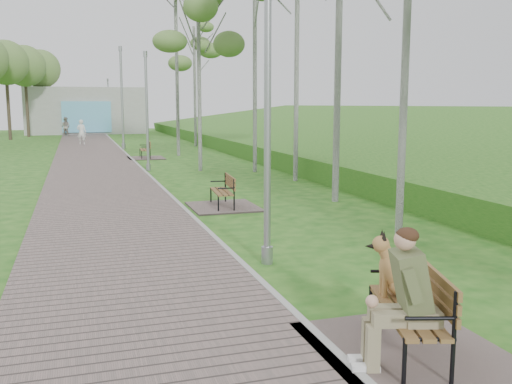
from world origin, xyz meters
The scene contains 15 objects.
walkway centered at (-1.75, 21.50, 0.02)m, with size 3.50×67.00×0.04m, color #645651.
kerb centered at (0.00, 21.50, 0.03)m, with size 0.10×67.00×0.05m, color #999993.
embankment centered at (12.00, 20.00, 0.00)m, with size 14.00×70.00×1.60m, color #5D9231.
building_north centered at (-1.50, 50.97, 1.99)m, with size 10.00×5.20×4.00m.
bench_main centered at (0.65, 2.81, 0.46)m, with size 1.88×2.09×1.64m.
bench_second centered at (0.96, 11.63, 0.18)m, with size 1.64×1.82×1.01m.
bench_third centered at (0.66, 25.45, 0.19)m, with size 1.68×1.86×1.03m.
lamp_post_near centered at (0.41, 6.50, 2.27)m, with size 0.19×0.19×4.87m.
lamp_post_second centered at (0.19, 20.29, 2.13)m, with size 0.18×0.18×4.55m.
lamp_post_third centered at (0.16, 31.69, 2.71)m, with size 0.22×0.22×5.80m.
lamp_post_far centered at (0.36, 48.95, 2.21)m, with size 0.18×0.18×4.72m.
pedestrian_near centered at (-2.09, 35.90, 0.80)m, with size 0.59×0.38×1.61m, color silver.
pedestrian_far centered at (-3.20, 46.34, 0.77)m, with size 0.75×0.58×1.54m, color gray.
birch_mid_c centered at (2.11, 19.66, 5.59)m, with size 2.54×2.54×7.12m.
birch_far_c centered at (4.54, 32.44, 5.83)m, with size 2.31×2.31×7.42m.
Camera 1 is at (-2.46, -2.01, 2.57)m, focal length 40.00 mm.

